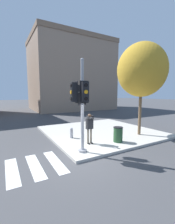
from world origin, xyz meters
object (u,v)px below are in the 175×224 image
object	(u,v)px
person_photographer	(90,126)
fire_hydrant	(72,133)
street_tree	(142,70)
trash_bin	(118,134)
traffic_signal_pole	(81,100)

from	to	relation	value
person_photographer	fire_hydrant	bearing A→B (deg)	106.43
person_photographer	street_tree	xyz separation A→B (m)	(4.07, -0.06, 3.43)
fire_hydrant	trash_bin	xyz separation A→B (m)	(2.10, -2.15, 0.12)
fire_hydrant	street_tree	bearing A→B (deg)	-19.67
street_tree	trash_bin	xyz separation A→B (m)	(-2.43, -0.53, -4.02)
traffic_signal_pole	person_photographer	size ratio (longest dim) A/B	2.60
traffic_signal_pole	fire_hydrant	size ratio (longest dim) A/B	6.67
trash_bin	street_tree	bearing A→B (deg)	12.23
traffic_signal_pole	person_photographer	distance (m)	2.04
fire_hydrant	trash_bin	bearing A→B (deg)	-45.68
traffic_signal_pole	trash_bin	distance (m)	3.41
person_photographer	trash_bin	world-z (taller)	person_photographer
traffic_signal_pole	street_tree	size ratio (longest dim) A/B	0.72
traffic_signal_pole	trash_bin	size ratio (longest dim) A/B	5.00
street_tree	traffic_signal_pole	bearing A→B (deg)	-170.63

